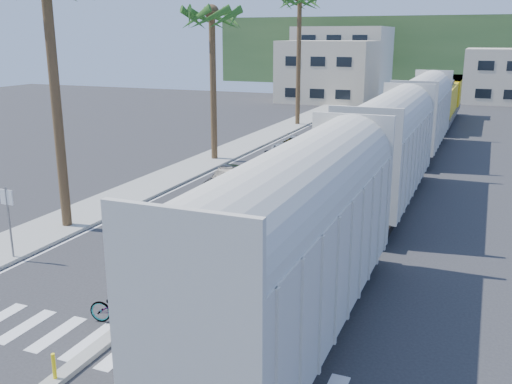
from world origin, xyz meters
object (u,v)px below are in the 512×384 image
car_lead (191,211)px  cyclist (119,301)px  car_second (232,180)px  street_sign (8,213)px

car_lead → cyclist: size_ratio=1.74×
car_lead → car_second: 6.03m
car_lead → cyclist: cyclist is taller
street_sign → car_second: (3.79, 12.51, -1.25)m
car_second → street_sign: bearing=-101.8°
car_lead → cyclist: 9.58m
car_lead → cyclist: bearing=-78.1°
car_second → cyclist: 15.56m
street_sign → cyclist: street_sign is taller
car_lead → car_second: car_second is taller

